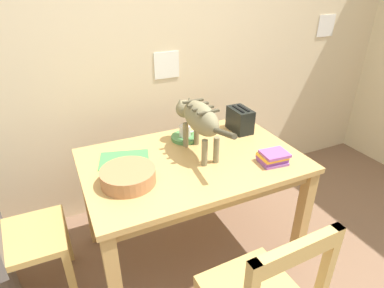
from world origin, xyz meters
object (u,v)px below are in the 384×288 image
Objects in this scene: toaster at (240,120)px; magazine at (124,159)px; coffee_mug at (185,131)px; saucer_bowl at (185,137)px; wicker_basket at (128,176)px; dining_table at (192,170)px; wooden_chair_far at (17,237)px; book_stack at (273,157)px; cat at (198,118)px.

magazine is at bearing -176.14° from toaster.
saucer_bowl is at bearing 180.00° from coffee_mug.
coffee_mug is at bearing 35.34° from wicker_basket.
wicker_basket is 0.96m from toaster.
coffee_mug is (0.07, 0.26, 0.15)m from dining_table.
dining_table is 1.42× the size of wooden_chair_far.
book_stack is 0.47m from toaster.
book_stack is 0.18× the size of wooden_chair_far.
dining_table is 0.56m from toaster.
saucer_bowl is at bearing 99.92° from wooden_chair_far.
cat is (0.07, 0.06, 0.32)m from dining_table.
coffee_mug is at bearing 99.89° from wooden_chair_far.
dining_table is 0.43m from magazine.
dining_table is 0.34m from cat.
toaster is at bearing 18.87° from wicker_basket.
saucer_bowl is 0.05m from coffee_mug.
wicker_basket is at bearing -144.66° from coffee_mug.
cat is 0.55m from wicker_basket.
wicker_basket reaches higher than dining_table.
wooden_chair_far is (-0.62, 0.17, -0.34)m from wicker_basket.
cat reaches higher than toaster.
coffee_mug is at bearing 28.15° from magazine.
magazine is (-0.45, -0.10, -0.01)m from saucer_bowl.
toaster reaches higher than book_stack.
dining_table is at bearing 12.43° from wicker_basket.
wooden_chair_far reaches higher than magazine.
wooden_chair_far is at bearing 175.65° from dining_table.
saucer_bowl is 0.46m from magazine.
magazine is (-0.39, 0.16, 0.09)m from dining_table.
magazine is (-0.46, -0.10, -0.06)m from coffee_mug.
coffee_mug is 0.41m from toaster.
wooden_chair_far is (-0.66, -0.08, -0.30)m from magazine.
wicker_basket is (-0.49, -0.35, 0.03)m from saucer_bowl.
coffee_mug is at bearing 88.96° from cat.
coffee_mug reaches higher than dining_table.
toaster is at bearing 20.14° from cat.
wicker_basket is at bearing 169.37° from book_stack.
wooden_chair_far is (-1.11, -0.18, -0.31)m from saucer_bowl.
wooden_chair_far reaches higher than saucer_bowl.
saucer_bowl is 0.65× the size of magazine.
wooden_chair_far is at bearing 177.88° from cat.
wooden_chair_far is at bearing -174.90° from toaster.
wooden_chair_far is (-1.05, 0.08, -0.21)m from dining_table.
saucer_bowl is at bearing 75.48° from dining_table.
dining_table is 11.33× the size of coffee_mug.
cat is 5.66× the size of coffee_mug.
book_stack is at bearing -11.24° from magazine.
magazine is at bearing 153.03° from book_stack.
dining_table is at bearing -6.48° from magazine.
cat is 0.52m from magazine.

